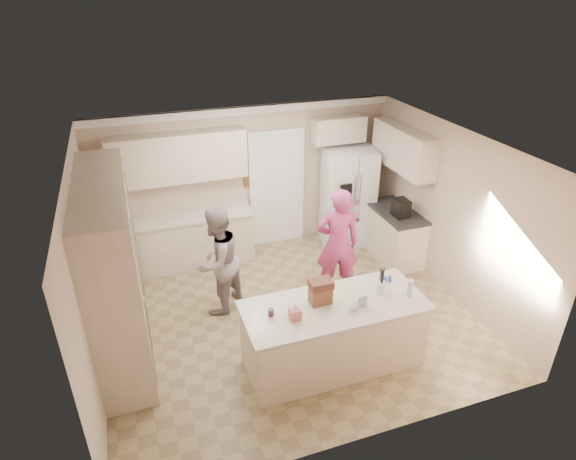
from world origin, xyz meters
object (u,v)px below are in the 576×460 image
object	(u,v)px
utensil_crock	(380,287)
dollhouse_body	(320,295)
teen_girl	(338,244)
island_base	(333,335)
refrigerator	(347,197)
coffee_maker	(401,208)
teen_boy	(218,261)
tissue_box	(295,314)

from	to	relation	value
utensil_crock	dollhouse_body	xyz separation A→B (m)	(-0.80, 0.05, 0.04)
utensil_crock	teen_girl	world-z (taller)	teen_girl
island_base	teen_girl	size ratio (longest dim) A/B	1.22
island_base	refrigerator	bearing A→B (deg)	61.86
refrigerator	coffee_maker	size ratio (longest dim) A/B	6.00
refrigerator	island_base	size ratio (longest dim) A/B	0.82
teen_boy	teen_girl	xyz separation A→B (m)	(1.80, -0.21, 0.07)
tissue_box	dollhouse_body	distance (m)	0.45
utensil_crock	refrigerator	bearing A→B (deg)	72.30
teen_boy	teen_girl	bearing A→B (deg)	135.16
tissue_box	dollhouse_body	world-z (taller)	dollhouse_body
teen_boy	tissue_box	bearing A→B (deg)	70.13
refrigerator	coffee_maker	world-z (taller)	refrigerator
teen_girl	tissue_box	bearing A→B (deg)	64.55
coffee_maker	teen_boy	world-z (taller)	teen_boy
utensil_crock	dollhouse_body	world-z (taller)	dollhouse_body
coffee_maker	dollhouse_body	world-z (taller)	coffee_maker
refrigerator	teen_boy	size ratio (longest dim) A/B	1.08
utensil_crock	dollhouse_body	bearing A→B (deg)	176.42
refrigerator	teen_girl	bearing A→B (deg)	-110.34
dollhouse_body	coffee_maker	bearing A→B (deg)	39.29
tissue_box	utensil_crock	bearing A→B (deg)	7.13
tissue_box	teen_girl	bearing A→B (deg)	50.85
refrigerator	tissue_box	distance (m)	3.71
coffee_maker	utensil_crock	world-z (taller)	coffee_maker
refrigerator	teen_boy	xyz separation A→B (m)	(-2.69, -1.32, -0.07)
teen_boy	dollhouse_body	bearing A→B (deg)	84.35
island_base	dollhouse_body	size ratio (longest dim) A/B	8.46
utensil_crock	tissue_box	size ratio (longest dim) A/B	1.07
refrigerator	coffee_maker	xyz separation A→B (m)	(0.48, -1.04, 0.17)
refrigerator	teen_boy	distance (m)	3.00
coffee_maker	island_base	size ratio (longest dim) A/B	0.14
teen_boy	teen_girl	size ratio (longest dim) A/B	0.92
teen_boy	coffee_maker	bearing A→B (deg)	146.84
tissue_box	dollhouse_body	bearing A→B (deg)	26.57
coffee_maker	island_base	bearing A→B (deg)	-137.17
refrigerator	utensil_crock	bearing A→B (deg)	-97.77
dollhouse_body	teen_girl	size ratio (longest dim) A/B	0.14
refrigerator	dollhouse_body	distance (m)	3.32
refrigerator	dollhouse_body	world-z (taller)	refrigerator
coffee_maker	refrigerator	bearing A→B (deg)	114.66
utensil_crock	coffee_maker	bearing A→B (deg)	52.88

